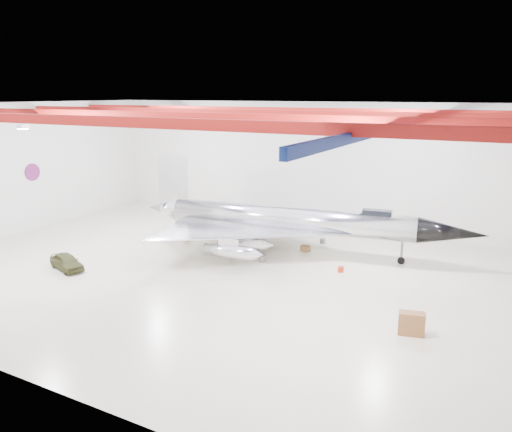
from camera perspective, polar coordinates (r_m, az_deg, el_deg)
The scene contains 17 objects.
floor at distance 34.24m, azimuth -4.91°, elevation -6.19°, with size 40.00×40.00×0.00m, color beige.
wall_back at distance 45.89m, azimuth 5.22°, elevation 6.02°, with size 40.00×40.00×0.00m, color silver.
wall_left at distance 46.69m, azimuth -26.22°, elevation 4.79°, with size 30.00×30.00×0.00m, color silver.
ceiling at distance 32.19m, azimuth -5.32°, elevation 12.54°, with size 40.00×40.00×0.00m, color #0A0F38.
ceiling_structure at distance 32.21m, azimuth -5.29°, elevation 11.34°, with size 39.50×29.50×1.08m.
wall_roundel at distance 47.89m, azimuth -24.19°, elevation 4.59°, with size 1.50×1.50×0.10m, color #B21414.
jet_aircraft at distance 37.38m, azimuth 3.66°, elevation -0.74°, with size 25.71×16.71×7.03m.
jeep at distance 36.43m, azimuth -20.82°, elevation -4.92°, with size 1.29×3.22×1.10m, color #3C3D1E.
desk at distance 26.48m, azimuth 17.34°, elevation -11.65°, with size 1.27×0.63×1.16m, color brown.
crate_ply at distance 41.12m, azimuth -7.87°, elevation -2.58°, with size 0.47×0.38×0.33m, color olive.
toolbox_red at distance 39.91m, azimuth 0.75°, elevation -2.97°, with size 0.44×0.35×0.31m, color #A92E10.
engine_drum at distance 35.70m, azimuth 0.72°, elevation -4.90°, with size 0.50×0.50×0.45m, color #59595B.
parts_bin at distance 38.19m, azimuth 5.66°, elevation -3.71°, with size 0.64×0.51×0.45m, color olive.
crate_small at distance 45.44m, azimuth -8.21°, elevation -1.04°, with size 0.40×0.32×0.28m, color #59595B.
tool_chest at distance 34.20m, azimuth 9.67°, elevation -6.03°, with size 0.41×0.41×0.37m, color #A92E10.
oil_barrel at distance 41.36m, azimuth -3.32°, elevation -2.33°, with size 0.55×0.44×0.39m, color olive.
spares_box at distance 40.37m, azimuth 7.63°, elevation -2.84°, with size 0.43×0.43×0.39m, color #59595B.
Camera 1 is at (17.66, -26.90, 11.69)m, focal length 35.00 mm.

